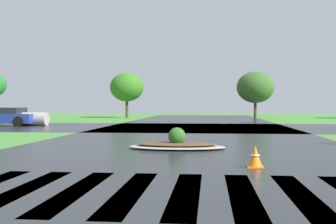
{
  "coord_description": "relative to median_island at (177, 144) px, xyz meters",
  "views": [
    {
      "loc": [
        0.82,
        -3.06,
        1.43
      ],
      "look_at": [
        -0.65,
        11.54,
        1.14
      ],
      "focal_mm": 43.92,
      "sensor_mm": 36.0,
      "label": 1
    }
  ],
  "objects": [
    {
      "name": "car_dark_suv",
      "position": [
        -12.44,
        12.97,
        0.43
      ],
      "size": [
        4.32,
        2.17,
        1.19
      ],
      "rotation": [
        0.0,
        0.0,
        3.09
      ],
      "color": "navy",
      "rests_on": "ground"
    },
    {
      "name": "drainage_pipe_stack",
      "position": [
        -10.75,
        13.03,
        0.3
      ],
      "size": [
        2.3,
        0.99,
        0.88
      ],
      "color": "#9E9B93",
      "rests_on": "ground"
    },
    {
      "name": "traffic_cone",
      "position": [
        2.06,
        -3.73,
        0.1
      ],
      "size": [
        0.36,
        0.36,
        0.5
      ],
      "color": "orange",
      "rests_on": "ground"
    },
    {
      "name": "asphalt_cross_road",
      "position": [
        0.21,
        11.88,
        -0.14
      ],
      "size": [
        90.0,
        10.24,
        0.01
      ],
      "primitive_type": "cube",
      "color": "#232628",
      "rests_on": "ground"
    },
    {
      "name": "median_island",
      "position": [
        0.0,
        0.0,
        0.0
      ],
      "size": [
        3.1,
        1.64,
        0.68
      ],
      "color": "#9E9B93",
      "rests_on": "ground"
    },
    {
      "name": "background_treeline",
      "position": [
        1.13,
        28.07,
        3.21
      ],
      "size": [
        43.12,
        4.29,
        5.3
      ],
      "color": "#4C3823",
      "rests_on": "ground"
    },
    {
      "name": "crosswalk_stripes",
      "position": [
        0.21,
        -6.5,
        -0.14
      ],
      "size": [
        6.75,
        3.49,
        0.01
      ],
      "color": "white",
      "rests_on": "ground"
    },
    {
      "name": "asphalt_roadway",
      "position": [
        0.21,
        -0.0,
        -0.14
      ],
      "size": [
        11.37,
        80.0,
        0.01
      ],
      "primitive_type": "cube",
      "color": "#232628",
      "rests_on": "ground"
    }
  ]
}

